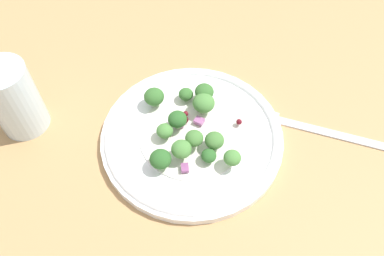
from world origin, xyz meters
TOP-DOWN VIEW (x-y plane):
  - ground_plane at (0.00, 0.00)cm, footprint 180.00×180.00cm
  - plate at (-2.35, 2.80)cm, footprint 24.35×24.35cm
  - dressing_pool at (-2.35, 2.80)cm, footprint 14.12×14.12cm
  - broccoli_floret_0 at (3.19, 1.03)cm, footprint 2.63×2.63cm
  - broccoli_floret_1 at (-6.49, 0.79)cm, footprint 1.93×1.93cm
  - broccoli_floret_2 at (1.34, 1.17)cm, footprint 3.00×3.00cm
  - broccoli_floret_3 at (-6.00, 4.17)cm, footprint 2.57×2.57cm
  - broccoli_floret_4 at (-7.14, 6.76)cm, footprint 2.72×2.72cm
  - broccoli_floret_5 at (2.79, 7.93)cm, footprint 2.80×2.80cm
  - broccoli_floret_6 at (-4.55, -0.20)cm, footprint 2.47×2.47cm
  - broccoli_floret_7 at (3.51, 3.55)cm, footprint 2.03×2.03cm
  - broccoli_floret_8 at (-7.26, -2.04)cm, footprint 2.19×2.19cm
  - broccoli_floret_9 at (-4.37, 2.56)cm, footprint 2.33×2.33cm
  - broccoli_floret_10 at (-2.82, 6.35)cm, footprint 2.17×2.17cm
  - broccoli_floret_11 at (-1.34, 4.68)cm, footprint 2.51×2.51cm
  - cranberry_0 at (-1.05, -3.51)cm, footprint 0.79×0.79cm
  - cranberry_1 at (-2.71, 5.98)cm, footprint 0.75×0.75cm
  - cranberry_2 at (0.58, 3.64)cm, footprint 0.76×0.76cm
  - cranberry_3 at (-0.52, 3.71)cm, footprint 0.96×0.96cm
  - onion_bit_0 at (-0.88, 4.54)cm, footprint 1.37×1.30cm
  - onion_bit_1 at (-6.73, 7.23)cm, footprint 1.64×1.64cm
  - onion_bit_2 at (-0.65, 1.80)cm, footprint 1.55×1.63cm
  - onion_bit_3 at (-7.81, 3.78)cm, footprint 1.23×1.02cm
  - fork at (-0.85, -13.54)cm, footprint 7.73×18.18cm
  - water_glass at (0.89, 25.84)cm, footprint 6.41×6.41cm

SIDE VIEW (x-z plane):
  - ground_plane at x=0.00cm, z-range -2.00..0.00cm
  - fork at x=-0.85cm, z-range 0.00..0.50cm
  - plate at x=-2.35cm, z-range 0.01..1.71cm
  - dressing_pool at x=-2.35cm, z-range 1.20..1.40cm
  - cranberry_1 at x=-2.71cm, z-range 1.45..2.20cm
  - onion_bit_1 at x=-6.73cm, z-range 1.63..2.08cm
  - onion_bit_3 at x=-7.81cm, z-range 1.62..2.14cm
  - onion_bit_0 at x=-0.88cm, z-range 1.61..2.19cm
  - onion_bit_2 at x=-0.65cm, z-range 1.68..2.19cm
  - cranberry_2 at x=0.58cm, z-range 1.56..2.32cm
  - cranberry_3 at x=-0.52cm, z-range 1.56..2.51cm
  - cranberry_0 at x=-1.05cm, z-range 1.75..2.54cm
  - broccoli_floret_1 at x=-6.49cm, z-range 1.48..3.44cm
  - broccoli_floret_7 at x=3.51cm, z-range 1.49..3.55cm
  - broccoli_floret_10 at x=-2.82cm, z-range 1.65..3.85cm
  - broccoli_floret_4 at x=-7.14cm, z-range 1.52..4.28cm
  - broccoli_floret_5 at x=2.79cm, z-range 1.53..4.36cm
  - broccoli_floret_6 at x=-4.55cm, z-range 1.72..4.22cm
  - broccoli_floret_8 at x=-7.26cm, z-range 2.05..4.26cm
  - broccoli_floret_2 at x=1.34cm, z-range 1.67..4.70cm
  - broccoli_floret_11 at x=-1.34cm, z-range 1.98..4.52cm
  - broccoli_floret_9 at x=-4.37cm, z-range 2.07..4.44cm
  - broccoli_floret_3 at x=-6.00cm, z-range 2.00..4.60cm
  - broccoli_floret_0 at x=3.19cm, z-range 2.02..4.68cm
  - water_glass at x=0.89cm, z-range 0.00..10.38cm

